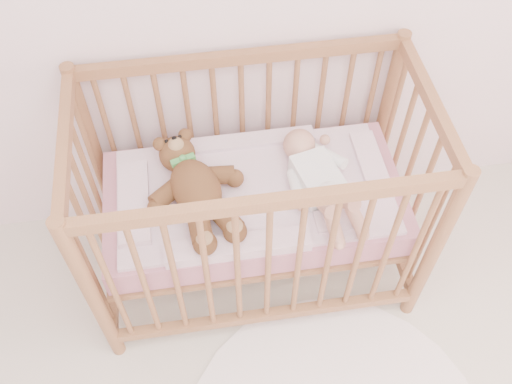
{
  "coord_description": "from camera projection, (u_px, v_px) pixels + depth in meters",
  "views": [
    {
      "loc": [
        -0.23,
        0.22,
        2.4
      ],
      "look_at": [
        -0.03,
        1.55,
        0.62
      ],
      "focal_mm": 40.0,
      "sensor_mm": 36.0,
      "label": 1
    }
  ],
  "objects": [
    {
      "name": "mattress",
      "position": [
        254.0,
        202.0,
        2.37
      ],
      "size": [
        1.22,
        0.62,
        0.13
      ],
      "primitive_type": "cube",
      "color": "pink",
      "rests_on": "crib"
    },
    {
      "name": "teddy_bear",
      "position": [
        196.0,
        189.0,
        2.21
      ],
      "size": [
        0.57,
        0.69,
        0.16
      ],
      "primitive_type": null,
      "rotation": [
        0.0,
        0.0,
        0.3
      ],
      "color": "brown",
      "rests_on": "blanket"
    },
    {
      "name": "blanket",
      "position": [
        254.0,
        191.0,
        2.31
      ],
      "size": [
        1.1,
        0.58,
        0.06
      ],
      "primitive_type": null,
      "color": "#E69FBC",
      "rests_on": "mattress"
    },
    {
      "name": "crib",
      "position": [
        254.0,
        200.0,
        2.36
      ],
      "size": [
        1.36,
        0.76,
        1.0
      ],
      "primitive_type": null,
      "color": "#986440",
      "rests_on": "floor"
    },
    {
      "name": "baby",
      "position": [
        318.0,
        176.0,
        2.26
      ],
      "size": [
        0.42,
        0.65,
        0.14
      ],
      "primitive_type": null,
      "rotation": [
        0.0,
        0.0,
        0.23
      ],
      "color": "white",
      "rests_on": "blanket"
    }
  ]
}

